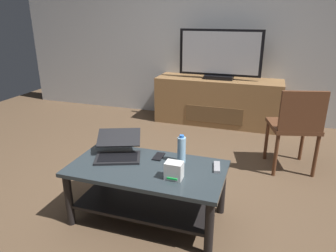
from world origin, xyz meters
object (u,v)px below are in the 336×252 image
Objects in this scene: media_cabinet at (218,101)px; laptop at (118,149)px; dining_chair at (296,125)px; router_box at (174,170)px; water_bottle_near at (182,150)px; tv_remote at (217,167)px; coffee_table at (147,183)px; cell_phone at (159,156)px; television at (220,56)px.

laptop is (-0.40, -2.32, 0.18)m from media_cabinet.
media_cabinet is at bearing 127.99° from dining_chair.
water_bottle_near is at bearing 94.70° from router_box.
router_box is at bearing -85.30° from water_bottle_near.
dining_chair is 5.41× the size of tv_remote.
coffee_table is 2.48× the size of laptop.
water_bottle_near is at bearing 35.73° from coffee_table.
router_box reaches higher than tv_remote.
tv_remote reaches higher than coffee_table.
water_bottle_near reaches higher than tv_remote.
cell_phone is at bearing 164.70° from tv_remote.
media_cabinet is at bearing 89.24° from tv_remote.
coffee_table is at bearing -20.43° from laptop.
cell_phone is 0.88× the size of tv_remote.
coffee_table is at bearing -174.45° from tv_remote.
television is 2.43× the size of laptop.
router_box is (0.13, -2.53, 0.18)m from media_cabinet.
water_bottle_near reaches higher than laptop.
laptop is (-0.29, 0.11, 0.19)m from coffee_table.
media_cabinet is at bearing 90.00° from television.
router_box is at bearing -54.69° from cell_phone.
water_bottle_near is (0.22, 0.16, 0.24)m from coffee_table.
laptop reaches higher than cell_phone.
dining_chair reaches higher than water_bottle_near.
television is 2.29m from water_bottle_near.
tv_remote reaches higher than cell_phone.
media_cabinet is at bearing 92.84° from router_box.
coffee_table is at bearing -92.79° from television.
coffee_table is 1.62m from dining_chair.
water_bottle_near is 0.29m from tv_remote.
router_box is 0.88× the size of cell_phone.
coffee_table is 0.54m from tv_remote.
media_cabinet reaches higher than laptop.
television reaches higher than tv_remote.
cell_phone is 0.47m from tv_remote.
tv_remote is at bearing -80.53° from media_cabinet.
media_cabinet is 14.34× the size of router_box.
dining_chair is 1.20m from tv_remote.
tv_remote is at bearing 2.50° from laptop.
router_box is at bearing -87.14° from television.
tv_remote is at bearing 15.77° from coffee_table.
laptop is at bearing 158.61° from router_box.
router_box is 0.56× the size of water_bottle_near.
tv_remote is (0.50, 0.14, 0.15)m from coffee_table.
media_cabinet is 2.03× the size of dining_chair.
router_box is at bearing -146.92° from tv_remote.
television is at bearing 89.33° from tv_remote.
water_bottle_near is at bearing 166.00° from tv_remote.
tv_remote is at bearing -119.50° from dining_chair.
router_box is (0.13, -2.51, -0.47)m from television.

